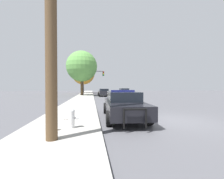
{
  "coord_description": "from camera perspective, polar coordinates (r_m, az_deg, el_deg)",
  "views": [
    {
      "loc": [
        -3.96,
        -6.95,
        1.68
      ],
      "look_at": [
        -0.92,
        15.05,
        1.3
      ],
      "focal_mm": 24.0,
      "sensor_mm": 36.0,
      "label": 1
    }
  ],
  "objects": [
    {
      "name": "sidewalk_left",
      "position": [
        7.23,
        -17.14,
        -11.98
      ],
      "size": [
        3.0,
        110.0,
        0.13
      ],
      "color": "#A3A099",
      "rests_on": "ground_plane"
    },
    {
      "name": "tree_sidewalk_far",
      "position": [
        40.19,
        -10.9,
        6.13
      ],
      "size": [
        5.96,
        5.96,
        8.15
      ],
      "color": "brown",
      "rests_on": "sidewalk_left"
    },
    {
      "name": "tree_sidewalk_mid",
      "position": [
        29.2,
        -11.46,
        8.63
      ],
      "size": [
        5.81,
        5.81,
        8.36
      ],
      "color": "#4C3823",
      "rests_on": "sidewalk_left"
    },
    {
      "name": "traffic_light",
      "position": [
        29.41,
        -7.62,
        4.62
      ],
      "size": [
        4.13,
        0.35,
        4.77
      ],
      "color": "#424247",
      "rests_on": "sidewalk_left"
    },
    {
      "name": "car_background_oncoming",
      "position": [
        29.89,
        4.68,
        -0.81
      ],
      "size": [
        2.01,
        4.38,
        1.41
      ],
      "rotation": [
        0.0,
        0.0,
        3.15
      ],
      "color": "#B7B7BC",
      "rests_on": "ground_plane"
    },
    {
      "name": "police_car",
      "position": [
        8.11,
        4.3,
        -5.56
      ],
      "size": [
        2.19,
        5.18,
        1.51
      ],
      "rotation": [
        0.0,
        0.0,
        3.09
      ],
      "color": "black",
      "rests_on": "ground_plane"
    },
    {
      "name": "utility_pole",
      "position": [
        5.31,
        -22.28,
        28.58
      ],
      "size": [
        1.4,
        0.33,
        7.9
      ],
      "color": "brown",
      "rests_on": "sidewalk_left"
    },
    {
      "name": "car_background_midblock",
      "position": [
        26.85,
        -3.18,
        -1.03
      ],
      "size": [
        2.0,
        3.94,
        1.36
      ],
      "rotation": [
        0.0,
        0.0,
        0.02
      ],
      "color": "black",
      "rests_on": "ground_plane"
    },
    {
      "name": "ground_plane",
      "position": [
        8.17,
        21.72,
        -10.95
      ],
      "size": [
        110.0,
        110.0,
        0.0
      ],
      "primitive_type": "plane",
      "color": "#4F4F54"
    },
    {
      "name": "traffic_cone",
      "position": [
        5.8,
        -21.69,
        -11.49
      ],
      "size": [
        0.3,
        0.3,
        0.61
      ],
      "color": "orange",
      "rests_on": "sidewalk_left"
    },
    {
      "name": "fire_hydrant",
      "position": [
        5.96,
        -15.15,
        -10.19
      ],
      "size": [
        0.55,
        0.24,
        0.75
      ],
      "color": "white",
      "rests_on": "sidewalk_left"
    }
  ]
}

